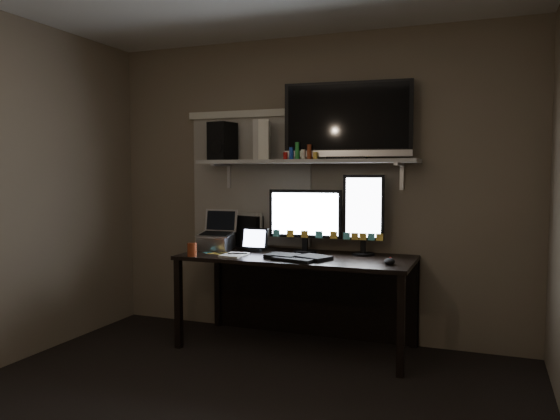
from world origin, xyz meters
The scene contains 18 objects.
back_wall centered at (0.00, 1.80, 1.25)m, with size 3.60×3.60×0.00m, color #716451.
window_blinds centered at (-0.55, 1.79, 1.30)m, with size 1.10×0.02×1.10m, color #B4ADA1.
desk centered at (0.00, 1.55, 0.55)m, with size 1.80×0.75×0.73m.
wall_shelf centered at (0.00, 1.62, 1.46)m, with size 1.80×0.35×0.03m, color #B4B4AF.
monitor_landscape centered at (0.01, 1.60, 0.99)m, with size 0.60×0.06×0.52m, color black.
monitor_portrait centered at (0.48, 1.64, 1.05)m, with size 0.32×0.06×0.64m, color black.
keyboard centered at (0.06, 1.28, 0.74)m, with size 0.49×0.19×0.03m, color black.
mouse centered at (0.75, 1.28, 0.75)m, with size 0.08×0.12×0.04m, color black.
notepad centered at (-0.45, 1.25, 0.74)m, with size 0.16×0.23×0.01m, color beige.
tablet centered at (-0.38, 1.50, 0.83)m, with size 0.22×0.09×0.20m, color black.
file_sorter centered at (-0.54, 1.74, 0.88)m, with size 0.23×0.10×0.29m, color black.
laptop centered at (-0.73, 1.48, 0.89)m, with size 0.29×0.24×0.33m, color silver.
cup centered at (-0.74, 1.10, 0.78)m, with size 0.07×0.07×0.11m, color maroon.
sticky_notes centered at (-0.58, 1.28, 0.73)m, with size 0.30×0.22×0.00m, color yellow, non-canonical shape.
tv centered at (0.34, 1.64, 1.78)m, with size 1.00×0.18×0.60m, color black.
game_console centered at (-0.34, 1.60, 1.64)m, with size 0.08×0.27×0.32m, color silver.
speaker centered at (-0.74, 1.63, 1.64)m, with size 0.17×0.21×0.32m, color black.
bottles centered at (-0.02, 1.56, 1.55)m, with size 0.21×0.05×0.13m, color #A50F0C, non-canonical shape.
Camera 1 is at (1.38, -2.55, 1.38)m, focal length 35.00 mm.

